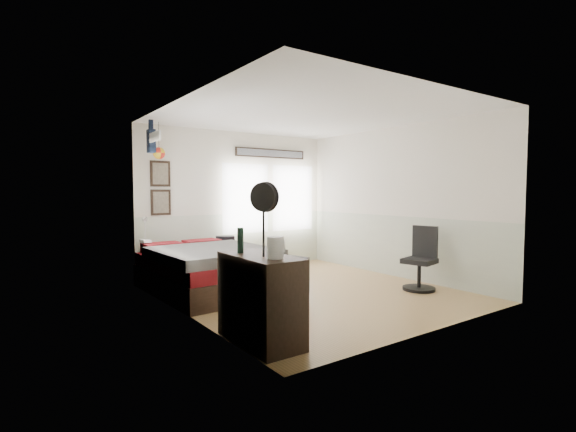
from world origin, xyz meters
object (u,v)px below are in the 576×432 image
Objects in this scene: bed at (206,270)px; task_chair at (421,264)px; armchair at (278,278)px; nightstand at (225,260)px; dresser at (261,299)px.

task_chair is at bearing -35.39° from bed.
nightstand is (0.23, 2.11, -0.05)m from armchair.
dresser is at bearing -148.10° from armchair.
task_chair reaches higher than nightstand.
dresser reaches higher than bed.
nightstand is (0.86, 1.08, -0.08)m from bed.
bed is 2.24× the size of task_chair.
task_chair is (3.25, 0.51, -0.04)m from dresser.
armchair is at bearing 50.24° from dresser.
task_chair reaches higher than dresser.
dresser is at bearing -103.28° from bed.
bed is 2.24× the size of dresser.
armchair reaches higher than nightstand.
task_chair is at bearing -49.71° from nightstand.
nightstand is (1.30, 3.40, -0.19)m from dresser.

